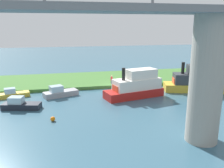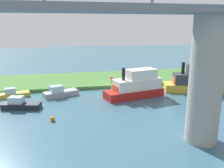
% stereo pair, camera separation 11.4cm
% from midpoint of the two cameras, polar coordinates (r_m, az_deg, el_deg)
% --- Properties ---
extents(ground_plane, '(160.00, 160.00, 0.00)m').
position_cam_midpoint_polar(ground_plane, '(38.01, 1.02, -1.01)').
color(ground_plane, '#386075').
extents(grassy_bank, '(80.00, 12.00, 0.50)m').
position_cam_midpoint_polar(grassy_bank, '(43.64, -0.80, 1.29)').
color(grassy_bank, '#427533').
rests_on(grassy_bank, ground).
extents(bridge_pylon, '(2.74, 2.74, 10.69)m').
position_cam_midpoint_polar(bridge_pylon, '(20.96, 21.69, 0.67)').
color(bridge_pylon, '#9E998E').
rests_on(bridge_pylon, ground).
extents(bridge_span, '(59.12, 4.30, 3.25)m').
position_cam_midpoint_polar(bridge_span, '(20.54, 23.17, 16.76)').
color(bridge_span, slate).
rests_on(bridge_span, bridge_pylon).
extents(person_on_bank, '(0.50, 0.50, 1.39)m').
position_cam_midpoint_polar(person_on_bank, '(38.69, -0.18, 1.09)').
color(person_on_bank, '#2D334C').
rests_on(person_on_bank, grassy_bank).
extents(mooring_post, '(0.20, 0.20, 1.00)m').
position_cam_midpoint_polar(mooring_post, '(39.95, 7.57, 1.08)').
color(mooring_post, brown).
rests_on(mooring_post, grassy_bank).
extents(motorboat_white, '(9.17, 5.20, 4.45)m').
position_cam_midpoint_polar(motorboat_white, '(38.17, 19.49, 0.79)').
color(motorboat_white, gold).
rests_on(motorboat_white, ground).
extents(motorboat_red, '(4.75, 2.63, 1.50)m').
position_cam_midpoint_polar(motorboat_red, '(30.70, -21.39, -4.63)').
color(motorboat_red, '#1E232D').
rests_on(motorboat_red, ground).
extents(houseboat_blue, '(4.22, 2.33, 1.33)m').
position_cam_midpoint_polar(houseboat_blue, '(35.98, -22.85, -2.21)').
color(houseboat_blue, gold).
rests_on(houseboat_blue, ground).
extents(riverboat_paddlewheel, '(5.09, 3.22, 1.60)m').
position_cam_midpoint_polar(riverboat_paddlewheel, '(34.36, -12.62, -1.99)').
color(riverboat_paddlewheel, '#99999E').
rests_on(riverboat_paddlewheel, ground).
extents(pontoon_yellow, '(8.79, 4.61, 4.28)m').
position_cam_midpoint_polar(pontoon_yellow, '(33.24, 5.66, -0.45)').
color(pontoon_yellow, red).
rests_on(pontoon_yellow, ground).
extents(marker_buoy, '(0.50, 0.50, 0.50)m').
position_cam_midpoint_polar(marker_buoy, '(25.87, -14.25, -8.17)').
color(marker_buoy, orange).
rests_on(marker_buoy, ground).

